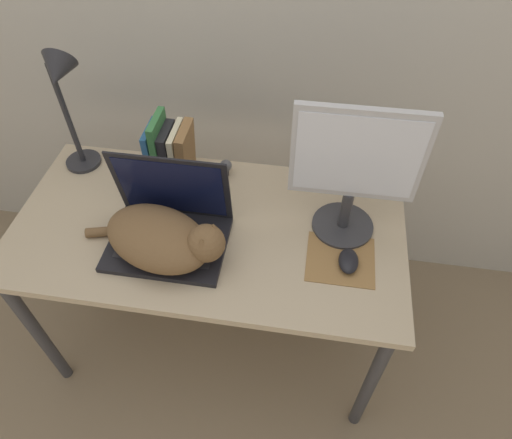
% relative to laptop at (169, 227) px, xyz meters
% --- Properties ---
extents(ground_plane, '(12.00, 12.00, 0.00)m').
position_rel_laptop_xyz_m(ground_plane, '(0.11, -0.27, -0.79)').
color(ground_plane, '#847056').
extents(desk, '(1.32, 0.68, 0.74)m').
position_rel_laptop_xyz_m(desk, '(0.11, 0.07, -0.13)').
color(desk, tan).
rests_on(desk, ground_plane).
extents(laptop, '(0.38, 0.28, 0.29)m').
position_rel_laptop_xyz_m(laptop, '(0.00, 0.00, 0.00)').
color(laptop, black).
rests_on(laptop, desk).
extents(cat, '(0.48, 0.33, 0.16)m').
position_rel_laptop_xyz_m(cat, '(0.00, -0.07, 0.02)').
color(cat, brown).
rests_on(cat, desk).
extents(external_monitor, '(0.38, 0.20, 0.47)m').
position_rel_laptop_xyz_m(external_monitor, '(0.55, 0.13, 0.20)').
color(external_monitor, '#333338').
rests_on(external_monitor, desk).
extents(mousepad, '(0.21, 0.20, 0.00)m').
position_rel_laptop_xyz_m(mousepad, '(0.55, -0.01, -0.05)').
color(mousepad, olive).
rests_on(mousepad, desk).
extents(computer_mouse, '(0.06, 0.10, 0.03)m').
position_rel_laptop_xyz_m(computer_mouse, '(0.58, -0.02, -0.03)').
color(computer_mouse, black).
rests_on(computer_mouse, mousepad).
extents(book_row, '(0.15, 0.15, 0.24)m').
position_rel_laptop_xyz_m(book_row, '(-0.08, 0.31, 0.05)').
color(book_row, '#285B93').
rests_on(book_row, desk).
extents(desk_lamp, '(0.17, 0.17, 0.48)m').
position_rel_laptop_xyz_m(desk_lamp, '(-0.40, 0.28, 0.27)').
color(desk_lamp, '#28282D').
rests_on(desk_lamp, desk).
extents(webcam, '(0.04, 0.04, 0.07)m').
position_rel_laptop_xyz_m(webcam, '(0.12, 0.32, -0.01)').
color(webcam, '#232328').
rests_on(webcam, desk).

